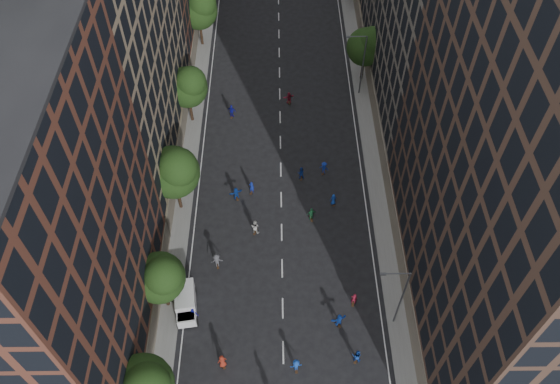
# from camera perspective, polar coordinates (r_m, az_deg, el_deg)

# --- Properties ---
(ground) EXTENTS (240.00, 240.00, 0.00)m
(ground) POSITION_cam_1_polar(r_m,az_deg,el_deg) (70.47, 0.01, 7.55)
(ground) COLOR black
(ground) RESTS_ON ground
(sidewalk_left) EXTENTS (4.00, 105.00, 0.15)m
(sidewalk_left) POSITION_cam_1_polar(r_m,az_deg,el_deg) (76.90, -9.20, 11.29)
(sidewalk_left) COLOR slate
(sidewalk_left) RESTS_ON ground
(sidewalk_right) EXTENTS (4.00, 105.00, 0.15)m
(sidewalk_right) POSITION_cam_1_polar(r_m,az_deg,el_deg) (77.05, 9.10, 11.40)
(sidewalk_right) COLOR slate
(sidewalk_right) RESTS_ON ground
(bldg_left_a) EXTENTS (14.00, 22.00, 30.00)m
(bldg_left_a) POSITION_cam_1_polar(r_m,az_deg,el_deg) (44.21, -25.16, -5.20)
(bldg_left_a) COLOR #552D20
(bldg_left_a) RESTS_ON ground
(bldg_left_b) EXTENTS (14.00, 26.00, 34.00)m
(bldg_left_b) POSITION_cam_1_polar(r_m,az_deg,el_deg) (58.83, -19.53, 15.70)
(bldg_left_b) COLOR #887459
(bldg_left_b) RESTS_ON ground
(bldg_right_a) EXTENTS (14.00, 30.00, 36.00)m
(bldg_right_a) POSITION_cam_1_polar(r_m,az_deg,el_deg) (44.64, 25.55, 1.63)
(bldg_right_a) COLOR #442F24
(bldg_right_a) RESTS_ON ground
(tree_left_1) EXTENTS (4.80, 4.80, 8.21)m
(tree_left_1) POSITION_cam_1_polar(r_m,az_deg,el_deg) (50.79, -12.38, -8.68)
(tree_left_1) COLOR black
(tree_left_1) RESTS_ON ground
(tree_left_2) EXTENTS (5.60, 5.60, 9.45)m
(tree_left_2) POSITION_cam_1_polar(r_m,az_deg,el_deg) (57.03, -10.97, 2.17)
(tree_left_2) COLOR black
(tree_left_2) RESTS_ON ground
(tree_left_3) EXTENTS (5.00, 5.00, 8.58)m
(tree_left_3) POSITION_cam_1_polar(r_m,az_deg,el_deg) (67.31, -9.58, 10.89)
(tree_left_3) COLOR black
(tree_left_3) RESTS_ON ground
(tree_left_4) EXTENTS (5.40, 5.40, 9.08)m
(tree_left_4) POSITION_cam_1_polar(r_m,az_deg,el_deg) (79.95, -8.44, 18.47)
(tree_left_4) COLOR black
(tree_left_4) RESTS_ON ground
(tree_right_a) EXTENTS (5.00, 5.00, 8.39)m
(tree_right_a) POSITION_cam_1_polar(r_m,az_deg,el_deg) (73.86, 9.13, 14.90)
(tree_right_a) COLOR black
(tree_right_a) RESTS_ON ground
(streetlamp_near) EXTENTS (2.64, 0.22, 9.06)m
(streetlamp_near) POSITION_cam_1_polar(r_m,az_deg,el_deg) (50.31, 12.43, -10.53)
(streetlamp_near) COLOR #595B60
(streetlamp_near) RESTS_ON ground
(streetlamp_far) EXTENTS (2.64, 0.22, 9.06)m
(streetlamp_far) POSITION_cam_1_polar(r_m,az_deg,el_deg) (71.73, 8.51, 13.28)
(streetlamp_far) COLOR #595B60
(streetlamp_far) RESTS_ON ground
(cargo_van) EXTENTS (2.54, 4.45, 2.25)m
(cargo_van) POSITION_cam_1_polar(r_m,az_deg,el_deg) (54.10, -9.83, -11.31)
(cargo_van) COLOR white
(cargo_van) RESTS_ON ground
(skater_2) EXTENTS (0.99, 0.86, 1.74)m
(skater_2) POSITION_cam_1_polar(r_m,az_deg,el_deg) (51.92, 8.01, -16.60)
(skater_2) COLOR #133A9D
(skater_2) RESTS_ON ground
(skater_3) EXTENTS (1.16, 0.80, 1.64)m
(skater_3) POSITION_cam_1_polar(r_m,az_deg,el_deg) (51.19, 1.69, -17.67)
(skater_3) COLOR #143EA3
(skater_3) RESTS_ON ground
(skater_4) EXTENTS (1.19, 0.85, 1.88)m
(skater_4) POSITION_cam_1_polar(r_m,az_deg,el_deg) (53.71, -9.03, -12.48)
(skater_4) COLOR #1415A5
(skater_4) RESTS_ON ground
(skater_5) EXTENTS (1.65, 1.01, 1.70)m
(skater_5) POSITION_cam_1_polar(r_m,az_deg,el_deg) (53.19, 6.18, -13.17)
(skater_5) COLOR #143DA6
(skater_5) RESTS_ON ground
(skater_6) EXTENTS (1.02, 0.86, 1.76)m
(skater_6) POSITION_cam_1_polar(r_m,az_deg,el_deg) (51.52, -6.05, -17.18)
(skater_6) COLOR maroon
(skater_6) RESTS_ON ground
(skater_7) EXTENTS (0.71, 0.56, 1.72)m
(skater_7) POSITION_cam_1_polar(r_m,az_deg,el_deg) (54.36, 7.74, -11.02)
(skater_7) COLOR maroon
(skater_7) RESTS_ON ground
(skater_8) EXTENTS (1.10, 0.99, 1.88)m
(skater_8) POSITION_cam_1_polar(r_m,az_deg,el_deg) (58.33, -2.63, -3.67)
(skater_8) COLOR #B4B4AF
(skater_8) RESTS_ON ground
(skater_9) EXTENTS (1.34, 0.91, 1.91)m
(skater_9) POSITION_cam_1_polar(r_m,az_deg,el_deg) (56.29, -6.62, -7.15)
(skater_9) COLOR #44444A
(skater_9) RESTS_ON ground
(skater_10) EXTENTS (1.11, 0.67, 1.78)m
(skater_10) POSITION_cam_1_polar(r_m,az_deg,el_deg) (59.43, 3.31, -2.33)
(skater_10) COLOR #1C5D33
(skater_10) RESTS_ON ground
(skater_11) EXTENTS (1.61, 1.08, 1.66)m
(skater_11) POSITION_cam_1_polar(r_m,az_deg,el_deg) (61.35, -4.61, -0.17)
(skater_11) COLOR #133EA1
(skater_11) RESTS_ON ground
(skater_12) EXTENTS (0.83, 0.65, 1.50)m
(skater_12) POSITION_cam_1_polar(r_m,az_deg,el_deg) (61.02, 5.59, -0.79)
(skater_12) COLOR #1643B8
(skater_12) RESTS_ON ground
(skater_13) EXTENTS (0.72, 0.61, 1.68)m
(skater_13) POSITION_cam_1_polar(r_m,az_deg,el_deg) (61.80, -2.98, 0.48)
(skater_13) COLOR navy
(skater_13) RESTS_ON ground
(skater_14) EXTENTS (0.84, 0.66, 1.67)m
(skater_14) POSITION_cam_1_polar(r_m,az_deg,el_deg) (63.14, 2.19, 1.97)
(skater_14) COLOR navy
(skater_14) RESTS_ON ground
(skater_15) EXTENTS (1.23, 0.97, 1.66)m
(skater_15) POSITION_cam_1_polar(r_m,az_deg,el_deg) (63.83, 4.61, 2.51)
(skater_15) COLOR #132B9C
(skater_15) RESTS_ON ground
(skater_16) EXTENTS (1.19, 0.80, 1.87)m
(skater_16) POSITION_cam_1_polar(r_m,az_deg,el_deg) (70.51, -5.06, 8.39)
(skater_16) COLOR #111490
(skater_16) RESTS_ON ground
(skater_17) EXTENTS (1.57, 0.95, 1.62)m
(skater_17) POSITION_cam_1_polar(r_m,az_deg,el_deg) (72.34, 0.94, 9.79)
(skater_17) COLOR maroon
(skater_17) RESTS_ON ground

